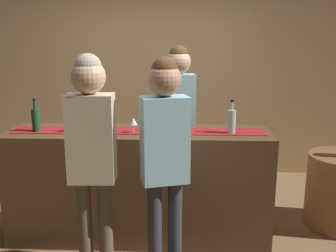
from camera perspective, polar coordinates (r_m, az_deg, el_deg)
The scene contains 12 objects.
ground_plane at distance 3.87m, azimuth -4.17°, elevation -15.89°, with size 10.00×10.00×0.00m, color brown.
back_wall at distance 5.29m, azimuth -2.16°, elevation 8.50°, with size 6.00×0.12×2.90m, color tan.
bar_counter at distance 3.64m, azimuth -4.30°, elevation -8.72°, with size 2.39×0.60×1.04m, color #543821.
counter_runner_cloth at distance 3.48m, azimuth -4.45°, elevation -0.71°, with size 2.27×0.28×0.01m, color maroon.
wine_bottle_green at distance 3.63m, azimuth -19.10°, elevation 0.94°, with size 0.07×0.07×0.30m.
wine_bottle_amber at distance 3.51m, azimuth 1.62°, elevation 1.29°, with size 0.07×0.07×0.30m.
wine_bottle_clear at distance 3.41m, azimuth 9.45°, elevation 0.74°, with size 0.07×0.07×0.30m.
wine_glass_near_customer at distance 3.53m, azimuth -14.67°, elevation 0.78°, with size 0.07×0.07×0.14m.
wine_glass_mid_counter at distance 3.38m, azimuth -5.18°, elevation 0.63°, with size 0.07×0.07×0.14m.
bartender at distance 4.01m, azimuth 1.53°, elevation 2.37°, with size 0.37×0.25×1.80m.
customer_sipping at distance 2.82m, azimuth -0.50°, elevation -3.12°, with size 0.38×0.29×1.74m.
customer_browsing at distance 2.86m, azimuth -11.33°, elevation -2.79°, with size 0.35×0.25×1.76m.
Camera 1 is at (0.40, -3.36, 1.87)m, focal length 40.87 mm.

